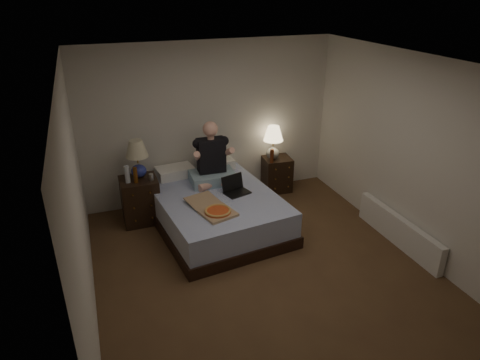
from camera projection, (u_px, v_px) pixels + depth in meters
name	position (u px, v px, depth m)	size (l,w,h in m)	color
floor	(265.00, 271.00, 5.28)	(4.00, 4.50, 0.00)	brown
ceiling	(271.00, 65.00, 4.23)	(4.00, 4.50, 0.00)	white
wall_back	(210.00, 123.00, 6.67)	(4.00, 2.50, 0.00)	silver
wall_front	(404.00, 312.00, 2.84)	(4.00, 2.50, 0.00)	silver
wall_left	(78.00, 209.00, 4.13)	(4.50, 2.50, 0.00)	silver
wall_right	(413.00, 156.00, 5.38)	(4.50, 2.50, 0.00)	silver
bed	(215.00, 210.00, 6.17)	(1.56, 2.08, 0.52)	#596FB3
nightstand_left	(140.00, 200.00, 6.26)	(0.52, 0.47, 0.68)	black
nightstand_right	(277.00, 174.00, 7.24)	(0.45, 0.40, 0.58)	black
lamp_left	(138.00, 159.00, 6.07)	(0.32, 0.32, 0.56)	#283394
lamp_right	(273.00, 143.00, 6.98)	(0.32, 0.32, 0.56)	#9B9B93
water_bottle	(127.00, 174.00, 5.96)	(0.07, 0.07, 0.25)	silver
soda_can	(151.00, 177.00, 6.06)	(0.07, 0.07, 0.10)	beige
beer_bottle_left	(135.00, 175.00, 5.96)	(0.06, 0.06, 0.23)	#5B2F0D
beer_bottle_right	(272.00, 156.00, 6.89)	(0.06, 0.06, 0.23)	#59220C
person	(212.00, 153.00, 6.20)	(0.66, 0.52, 0.93)	black
laptop	(237.00, 186.00, 6.01)	(0.34, 0.28, 0.24)	black
pizza_box	(218.00, 212.00, 5.50)	(0.40, 0.76, 0.08)	tan
radiator	(398.00, 231.00, 5.76)	(0.10, 1.60, 0.40)	silver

